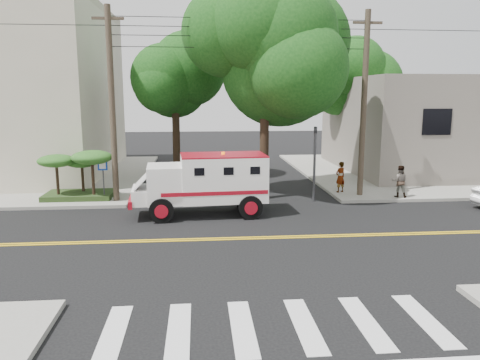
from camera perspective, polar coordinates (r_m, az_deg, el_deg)
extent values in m
plane|color=black|center=(16.90, 0.92, -7.11)|extent=(100.00, 100.00, 0.00)
cube|color=gray|center=(33.59, 21.86, 1.05)|extent=(17.00, 17.00, 0.15)
cube|color=gray|center=(32.18, -26.55, 0.32)|extent=(17.00, 17.00, 0.15)
cube|color=slate|center=(34.42, 24.07, 6.26)|extent=(14.00, 12.00, 6.00)
cylinder|color=#382D23|center=(22.37, -15.32, 8.53)|extent=(0.28, 0.28, 9.00)
cylinder|color=#382D23|center=(23.63, 14.85, 8.63)|extent=(0.28, 0.28, 9.00)
cylinder|color=black|center=(22.81, 2.99, 6.39)|extent=(0.44, 0.44, 7.00)
sphere|color=#103D10|center=(22.84, 3.07, 15.18)|extent=(5.32, 5.32, 5.32)
sphere|color=#103D10|center=(22.34, 6.40, 16.71)|extent=(4.56, 4.56, 4.56)
cylinder|color=black|center=(28.15, -7.78, 5.63)|extent=(0.44, 0.44, 5.60)
sphere|color=#103D10|center=(28.06, -7.93, 11.34)|extent=(3.92, 3.92, 3.92)
sphere|color=#103D10|center=(27.49, -6.21, 12.27)|extent=(3.36, 3.36, 3.36)
cylinder|color=black|center=(33.68, 12.60, 6.54)|extent=(0.44, 0.44, 5.95)
sphere|color=#103D10|center=(33.63, 12.80, 11.60)|extent=(4.20, 4.20, 4.20)
sphere|color=#103D10|center=(33.36, 14.66, 12.31)|extent=(3.60, 3.60, 3.60)
cylinder|color=#3F3F42|center=(22.56, 9.06, 1.88)|extent=(0.12, 0.12, 3.60)
imported|color=#3F3F42|center=(22.40, 9.16, 5.30)|extent=(0.15, 0.18, 0.90)
cylinder|color=#3F3F42|center=(23.04, -16.29, -0.25)|extent=(0.06, 0.06, 2.00)
cube|color=#0C33A5|center=(22.85, -16.42, 1.70)|extent=(0.45, 0.03, 0.45)
cube|color=#1E3314|center=(24.03, -18.97, -1.74)|extent=(3.20, 2.00, 0.24)
cylinder|color=black|center=(23.82, -21.37, 0.16)|extent=(0.14, 0.14, 1.52)
ellipsoid|color=#184E17|center=(23.70, -21.50, 2.20)|extent=(1.73, 1.73, 0.60)
cylinder|color=black|center=(24.25, -18.63, 0.31)|extent=(0.14, 0.14, 1.36)
ellipsoid|color=#184E17|center=(24.13, -18.74, 2.09)|extent=(1.55, 1.55, 0.54)
cylinder|color=black|center=(23.20, -17.48, 0.34)|extent=(0.14, 0.14, 1.68)
ellipsoid|color=#184E17|center=(23.06, -17.61, 2.65)|extent=(1.91, 1.91, 0.66)
cube|color=white|center=(19.91, -2.05, 0.27)|extent=(3.67, 2.32, 1.91)
cube|color=white|center=(19.80, -9.10, -0.45)|extent=(1.58, 2.09, 1.54)
cube|color=black|center=(19.75, -11.19, 0.66)|extent=(0.16, 1.54, 0.64)
cube|color=white|center=(19.92, -11.80, -1.80)|extent=(0.94, 1.87, 0.64)
cube|color=maroon|center=(20.00, -13.08, -2.47)|extent=(0.29, 1.96, 0.32)
cube|color=maroon|center=(19.76, -2.07, 3.07)|extent=(3.67, 2.32, 0.05)
cylinder|color=black|center=(19.01, -9.57, -3.72)|extent=(1.02, 0.36, 1.00)
cylinder|color=black|center=(20.98, -9.53, -2.38)|extent=(1.02, 0.36, 1.00)
cylinder|color=black|center=(19.30, 1.29, -3.36)|extent=(1.02, 0.36, 1.00)
cylinder|color=black|center=(21.25, 0.31, -2.07)|extent=(1.02, 0.36, 1.00)
imported|color=gray|center=(24.40, 12.13, 0.36)|extent=(0.68, 0.59, 1.57)
imported|color=gray|center=(23.98, 18.88, -0.16)|extent=(0.91, 0.81, 1.56)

